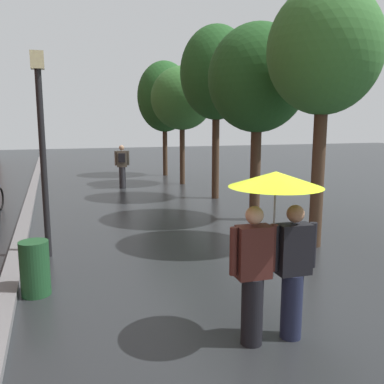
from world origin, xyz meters
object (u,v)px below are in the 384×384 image
(street_tree_0, at_px, (324,52))
(street_lamp_post, at_px, (42,139))
(litter_bin, at_px, (35,268))
(street_tree_1, at_px, (258,79))
(street_tree_3, at_px, (182,99))
(street_tree_4, at_px, (165,97))
(street_tree_2, at_px, (216,74))
(couple_under_umbrella, at_px, (274,231))
(pedestrian_walking_midground, at_px, (122,166))

(street_tree_0, height_order, street_lamp_post, street_tree_0)
(street_lamp_post, xyz_separation_m, litter_bin, (-0.18, -1.89, -1.89))
(street_tree_0, relative_size, street_tree_1, 1.03)
(street_tree_3, distance_m, street_tree_4, 3.20)
(street_tree_2, bearing_deg, street_tree_0, -91.42)
(street_tree_4, distance_m, litter_bin, 15.06)
(street_tree_0, height_order, street_tree_1, street_tree_0)
(litter_bin, bearing_deg, couple_under_umbrella, -40.59)
(street_tree_4, relative_size, couple_under_umbrella, 2.73)
(street_tree_1, xyz_separation_m, pedestrian_walking_midground, (-2.48, 6.67, -2.81))
(street_tree_3, distance_m, couple_under_umbrella, 13.16)
(street_tree_0, bearing_deg, street_lamp_post, 167.89)
(street_tree_4, height_order, street_lamp_post, street_tree_4)
(couple_under_umbrella, bearing_deg, pedestrian_walking_midground, 88.71)
(litter_bin, distance_m, pedestrian_walking_midground, 10.44)
(street_tree_0, xyz_separation_m, street_tree_4, (0.20, 12.74, -0.10))
(street_tree_2, relative_size, street_tree_4, 1.04)
(street_tree_0, xyz_separation_m, street_tree_2, (0.15, 5.95, 0.25))
(street_tree_2, xyz_separation_m, pedestrian_walking_midground, (-2.72, 3.30, -3.33))
(street_tree_0, bearing_deg, pedestrian_walking_midground, 105.52)
(pedestrian_walking_midground, bearing_deg, couple_under_umbrella, -91.29)
(street_tree_2, distance_m, street_tree_3, 3.65)
(street_tree_0, distance_m, pedestrian_walking_midground, 10.09)
(litter_bin, bearing_deg, street_tree_3, 61.08)
(street_tree_0, relative_size, street_lamp_post, 1.36)
(street_tree_0, bearing_deg, street_tree_3, 89.47)
(street_tree_0, distance_m, street_lamp_post, 5.79)
(street_tree_2, relative_size, pedestrian_walking_midground, 3.34)
(street_tree_0, xyz_separation_m, couple_under_umbrella, (-2.85, -3.08, -2.64))
(couple_under_umbrella, relative_size, street_lamp_post, 0.53)
(street_lamp_post, bearing_deg, street_tree_1, 15.00)
(street_tree_3, bearing_deg, street_tree_4, 88.00)
(street_tree_3, height_order, litter_bin, street_tree_3)
(street_tree_2, distance_m, pedestrian_walking_midground, 5.42)
(litter_bin, xyz_separation_m, pedestrian_walking_midground, (3.02, 9.98, 0.50))
(street_lamp_post, relative_size, pedestrian_walking_midground, 2.24)
(street_tree_4, relative_size, street_lamp_post, 1.44)
(street_tree_4, height_order, pedestrian_walking_midground, street_tree_4)
(street_tree_3, height_order, street_lamp_post, street_tree_3)
(street_tree_2, height_order, street_tree_4, street_tree_2)
(street_tree_2, distance_m, litter_bin, 9.60)
(pedestrian_walking_midground, bearing_deg, street_lamp_post, -109.32)
(street_lamp_post, height_order, pedestrian_walking_midground, street_lamp_post)
(street_tree_2, xyz_separation_m, litter_bin, (-5.74, -6.68, -3.83))
(street_tree_3, height_order, couple_under_umbrella, street_tree_3)
(street_tree_2, distance_m, street_lamp_post, 7.59)
(couple_under_umbrella, xyz_separation_m, pedestrian_walking_midground, (0.28, 12.33, -0.44))
(street_tree_2, bearing_deg, street_tree_1, -94.01)
(street_tree_1, relative_size, street_tree_2, 0.88)
(couple_under_umbrella, bearing_deg, street_tree_0, 47.21)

